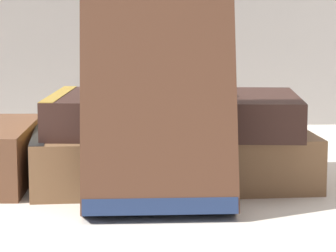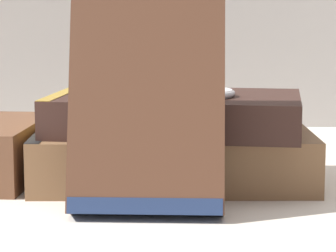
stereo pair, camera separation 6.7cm
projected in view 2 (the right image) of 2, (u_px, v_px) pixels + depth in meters
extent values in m
plane|color=beige|center=(152.00, 196.00, 0.65)|extent=(3.00, 3.00, 0.00)
cube|color=brown|center=(174.00, 157.00, 0.69)|extent=(0.24, 0.14, 0.05)
cube|color=black|center=(44.00, 157.00, 0.69)|extent=(0.02, 0.13, 0.05)
cube|color=#331E19|center=(176.00, 113.00, 0.68)|extent=(0.22, 0.15, 0.03)
cube|color=olive|center=(63.00, 111.00, 0.70)|extent=(0.02, 0.13, 0.03)
cube|color=#4C2D1E|center=(152.00, 101.00, 0.59)|extent=(0.11, 0.07, 0.17)
cube|color=navy|center=(151.00, 207.00, 0.58)|extent=(0.11, 0.03, 0.02)
cylinder|color=silver|center=(201.00, 93.00, 0.67)|extent=(0.05, 0.05, 0.01)
torus|color=silver|center=(201.00, 93.00, 0.67)|extent=(0.06, 0.06, 0.01)
sphere|color=silver|center=(201.00, 89.00, 0.70)|extent=(0.01, 0.01, 0.01)
torus|color=#ADADB2|center=(69.00, 154.00, 0.82)|extent=(0.05, 0.05, 0.00)
torus|color=#ADADB2|center=(119.00, 153.00, 0.82)|extent=(0.05, 0.05, 0.00)
cylinder|color=#ADADB2|center=(94.00, 154.00, 0.82)|extent=(0.01, 0.01, 0.00)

